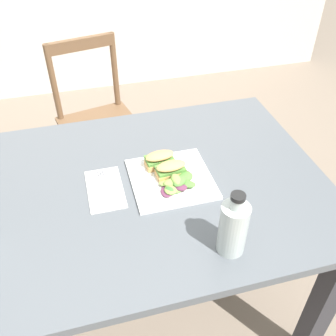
{
  "coord_description": "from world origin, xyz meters",
  "views": [
    {
      "loc": [
        -0.15,
        -0.87,
        1.58
      ],
      "look_at": [
        0.1,
        0.08,
        0.76
      ],
      "focal_mm": 40.48,
      "sensor_mm": 36.0,
      "label": 1
    }
  ],
  "objects_px": {
    "chair_wooden_far": "(98,123)",
    "bottle_cold_brew": "(233,230)",
    "sandwich_half_front": "(171,169)",
    "fork_on_napkin": "(104,185)",
    "plate_lunch": "(171,179)",
    "sandwich_half_back": "(160,159)",
    "dining_table": "(143,211)"
  },
  "relations": [
    {
      "from": "sandwich_half_front",
      "to": "dining_table",
      "type": "bearing_deg",
      "value": -175.71
    },
    {
      "from": "dining_table",
      "to": "sandwich_half_back",
      "type": "distance_m",
      "value": 0.2
    },
    {
      "from": "dining_table",
      "to": "plate_lunch",
      "type": "bearing_deg",
      "value": -1.28
    },
    {
      "from": "plate_lunch",
      "to": "bottle_cold_brew",
      "type": "relative_size",
      "value": 1.31
    },
    {
      "from": "chair_wooden_far",
      "to": "bottle_cold_brew",
      "type": "relative_size",
      "value": 4.26
    },
    {
      "from": "plate_lunch",
      "to": "fork_on_napkin",
      "type": "xyz_separation_m",
      "value": [
        -0.22,
        0.03,
        0.0
      ]
    },
    {
      "from": "dining_table",
      "to": "plate_lunch",
      "type": "xyz_separation_m",
      "value": [
        0.1,
        -0.0,
        0.13
      ]
    },
    {
      "from": "dining_table",
      "to": "sandwich_half_front",
      "type": "bearing_deg",
      "value": 4.29
    },
    {
      "from": "chair_wooden_far",
      "to": "sandwich_half_back",
      "type": "relative_size",
      "value": 8.28
    },
    {
      "from": "chair_wooden_far",
      "to": "fork_on_napkin",
      "type": "xyz_separation_m",
      "value": [
        -0.05,
        -0.85,
        0.3
      ]
    },
    {
      "from": "dining_table",
      "to": "fork_on_napkin",
      "type": "height_order",
      "value": "fork_on_napkin"
    },
    {
      "from": "dining_table",
      "to": "chair_wooden_far",
      "type": "distance_m",
      "value": 0.89
    },
    {
      "from": "chair_wooden_far",
      "to": "sandwich_half_front",
      "type": "relative_size",
      "value": 8.28
    },
    {
      "from": "dining_table",
      "to": "chair_wooden_far",
      "type": "bearing_deg",
      "value": 94.53
    },
    {
      "from": "sandwich_half_front",
      "to": "fork_on_napkin",
      "type": "xyz_separation_m",
      "value": [
        -0.22,
        0.02,
        -0.03
      ]
    },
    {
      "from": "dining_table",
      "to": "sandwich_half_front",
      "type": "xyz_separation_m",
      "value": [
        0.1,
        0.01,
        0.16
      ]
    },
    {
      "from": "sandwich_half_back",
      "to": "chair_wooden_far",
      "type": "bearing_deg",
      "value": 100.55
    },
    {
      "from": "plate_lunch",
      "to": "fork_on_napkin",
      "type": "distance_m",
      "value": 0.22
    },
    {
      "from": "dining_table",
      "to": "sandwich_half_front",
      "type": "relative_size",
      "value": 11.8
    },
    {
      "from": "plate_lunch",
      "to": "fork_on_napkin",
      "type": "relative_size",
      "value": 1.44
    },
    {
      "from": "plate_lunch",
      "to": "sandwich_half_front",
      "type": "height_order",
      "value": "sandwich_half_front"
    },
    {
      "from": "dining_table",
      "to": "fork_on_napkin",
      "type": "xyz_separation_m",
      "value": [
        -0.12,
        0.03,
        0.13
      ]
    },
    {
      "from": "dining_table",
      "to": "sandwich_half_back",
      "type": "xyz_separation_m",
      "value": [
        0.08,
        0.07,
        0.16
      ]
    },
    {
      "from": "sandwich_half_back",
      "to": "fork_on_napkin",
      "type": "height_order",
      "value": "sandwich_half_back"
    },
    {
      "from": "dining_table",
      "to": "sandwich_half_front",
      "type": "distance_m",
      "value": 0.19
    },
    {
      "from": "chair_wooden_far",
      "to": "bottle_cold_brew",
      "type": "height_order",
      "value": "bottle_cold_brew"
    },
    {
      "from": "chair_wooden_far",
      "to": "dining_table",
      "type": "bearing_deg",
      "value": -85.47
    },
    {
      "from": "sandwich_half_front",
      "to": "fork_on_napkin",
      "type": "height_order",
      "value": "sandwich_half_front"
    },
    {
      "from": "sandwich_half_front",
      "to": "bottle_cold_brew",
      "type": "bearing_deg",
      "value": -76.33
    },
    {
      "from": "plate_lunch",
      "to": "dining_table",
      "type": "bearing_deg",
      "value": 178.72
    },
    {
      "from": "chair_wooden_far",
      "to": "bottle_cold_brew",
      "type": "distance_m",
      "value": 1.28
    },
    {
      "from": "plate_lunch",
      "to": "sandwich_half_front",
      "type": "relative_size",
      "value": 2.54
    }
  ]
}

